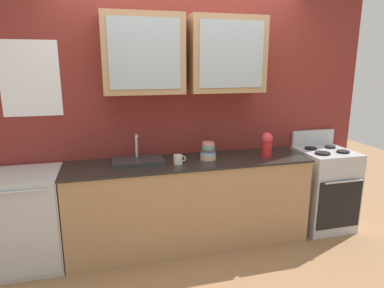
# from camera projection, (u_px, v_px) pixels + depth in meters

# --- Properties ---
(ground_plane) EXTENTS (10.00, 10.00, 0.00)m
(ground_plane) POSITION_uv_depth(u_px,v_px,m) (190.00, 242.00, 3.48)
(ground_plane) COLOR #936B47
(back_wall_unit) EXTENTS (4.12, 0.43, 2.61)m
(back_wall_unit) POSITION_uv_depth(u_px,v_px,m) (182.00, 100.00, 3.43)
(back_wall_unit) COLOR maroon
(back_wall_unit) RESTS_ON ground_plane
(counter) EXTENTS (2.40, 0.60, 0.88)m
(counter) POSITION_uv_depth(u_px,v_px,m) (190.00, 203.00, 3.38)
(counter) COLOR #A87F56
(counter) RESTS_ON ground_plane
(stove_range) EXTENTS (0.56, 0.62, 1.06)m
(stove_range) POSITION_uv_depth(u_px,v_px,m) (323.00, 188.00, 3.76)
(stove_range) COLOR silver
(stove_range) RESTS_ON ground_plane
(sink_faucet) EXTENTS (0.50, 0.28, 0.27)m
(sink_faucet) POSITION_uv_depth(u_px,v_px,m) (138.00, 160.00, 3.23)
(sink_faucet) COLOR #2D2D30
(sink_faucet) RESTS_ON counter
(bowl_stack) EXTENTS (0.16, 0.16, 0.18)m
(bowl_stack) POSITION_uv_depth(u_px,v_px,m) (208.00, 151.00, 3.32)
(bowl_stack) COLOR #E0AD7F
(bowl_stack) RESTS_ON counter
(vase) EXTENTS (0.11, 0.11, 0.26)m
(vase) POSITION_uv_depth(u_px,v_px,m) (267.00, 144.00, 3.37)
(vase) COLOR #B21E1E
(vase) RESTS_ON counter
(cup_near_sink) EXTENTS (0.12, 0.08, 0.09)m
(cup_near_sink) POSITION_uv_depth(u_px,v_px,m) (178.00, 159.00, 3.17)
(cup_near_sink) COLOR silver
(cup_near_sink) RESTS_ON counter
(dishwasher) EXTENTS (0.58, 0.59, 0.88)m
(dishwasher) POSITION_uv_depth(u_px,v_px,m) (29.00, 220.00, 3.01)
(dishwasher) COLOR silver
(dishwasher) RESTS_ON ground_plane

